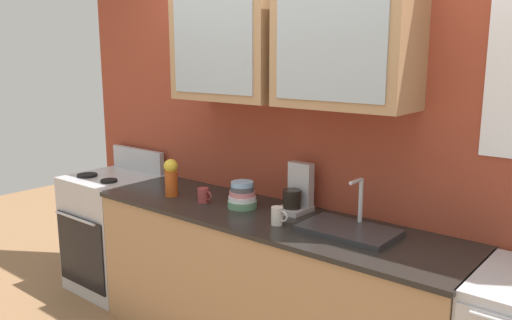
{
  "coord_description": "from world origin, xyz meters",
  "views": [
    {
      "loc": [
        1.81,
        -2.3,
        1.84
      ],
      "look_at": [
        -0.08,
        0.0,
        1.23
      ],
      "focal_mm": 36.55,
      "sensor_mm": 36.0,
      "label": 1
    }
  ],
  "objects_px": {
    "vase": "(171,177)",
    "cup_near_bowls": "(204,195)",
    "sink_faucet": "(349,229)",
    "bowl_stack": "(242,196)",
    "stove_range": "(113,232)",
    "cup_near_sink": "(278,216)",
    "coffee_maker": "(297,193)"
  },
  "relations": [
    {
      "from": "sink_faucet",
      "to": "coffee_maker",
      "type": "relative_size",
      "value": 1.73
    },
    {
      "from": "vase",
      "to": "stove_range",
      "type": "bearing_deg",
      "value": 174.73
    },
    {
      "from": "cup_near_sink",
      "to": "stove_range",
      "type": "bearing_deg",
      "value": 176.64
    },
    {
      "from": "coffee_maker",
      "to": "stove_range",
      "type": "bearing_deg",
      "value": -173.57
    },
    {
      "from": "cup_near_sink",
      "to": "cup_near_bowls",
      "type": "distance_m",
      "value": 0.63
    },
    {
      "from": "cup_near_sink",
      "to": "coffee_maker",
      "type": "relative_size",
      "value": 0.36
    },
    {
      "from": "vase",
      "to": "cup_near_bowls",
      "type": "xyz_separation_m",
      "value": [
        0.27,
        0.03,
        -0.09
      ]
    },
    {
      "from": "stove_range",
      "to": "bowl_stack",
      "type": "bearing_deg",
      "value": 1.21
    },
    {
      "from": "sink_faucet",
      "to": "coffee_maker",
      "type": "xyz_separation_m",
      "value": [
        -0.44,
        0.15,
        0.09
      ]
    },
    {
      "from": "cup_near_bowls",
      "to": "coffee_maker",
      "type": "height_order",
      "value": "coffee_maker"
    },
    {
      "from": "sink_faucet",
      "to": "vase",
      "type": "xyz_separation_m",
      "value": [
        -1.27,
        -0.1,
        0.11
      ]
    },
    {
      "from": "stove_range",
      "to": "cup_near_sink",
      "type": "xyz_separation_m",
      "value": [
        1.69,
        -0.1,
        0.5
      ]
    },
    {
      "from": "stove_range",
      "to": "coffee_maker",
      "type": "xyz_separation_m",
      "value": [
        1.62,
        0.18,
        0.56
      ]
    },
    {
      "from": "sink_faucet",
      "to": "vase",
      "type": "bearing_deg",
      "value": -175.31
    },
    {
      "from": "cup_near_sink",
      "to": "coffee_maker",
      "type": "height_order",
      "value": "coffee_maker"
    },
    {
      "from": "stove_range",
      "to": "sink_faucet",
      "type": "bearing_deg",
      "value": 0.87
    },
    {
      "from": "vase",
      "to": "coffee_maker",
      "type": "bearing_deg",
      "value": 17.06
    },
    {
      "from": "sink_faucet",
      "to": "vase",
      "type": "height_order",
      "value": "sink_faucet"
    },
    {
      "from": "stove_range",
      "to": "vase",
      "type": "distance_m",
      "value": 0.98
    },
    {
      "from": "stove_range",
      "to": "sink_faucet",
      "type": "relative_size",
      "value": 2.18
    },
    {
      "from": "vase",
      "to": "cup_near_bowls",
      "type": "distance_m",
      "value": 0.29
    },
    {
      "from": "stove_range",
      "to": "vase",
      "type": "relative_size",
      "value": 4.36
    },
    {
      "from": "bowl_stack",
      "to": "coffee_maker",
      "type": "height_order",
      "value": "coffee_maker"
    },
    {
      "from": "bowl_stack",
      "to": "cup_near_sink",
      "type": "height_order",
      "value": "bowl_stack"
    },
    {
      "from": "coffee_maker",
      "to": "cup_near_bowls",
      "type": "bearing_deg",
      "value": -157.89
    },
    {
      "from": "sink_faucet",
      "to": "cup_near_sink",
      "type": "xyz_separation_m",
      "value": [
        -0.37,
        -0.13,
        0.03
      ]
    },
    {
      "from": "sink_faucet",
      "to": "cup_near_bowls",
      "type": "xyz_separation_m",
      "value": [
        -1.0,
        -0.08,
        0.03
      ]
    },
    {
      "from": "cup_near_bowls",
      "to": "coffee_maker",
      "type": "distance_m",
      "value": 0.61
    },
    {
      "from": "stove_range",
      "to": "cup_near_sink",
      "type": "relative_size",
      "value": 10.47
    },
    {
      "from": "vase",
      "to": "coffee_maker",
      "type": "xyz_separation_m",
      "value": [
        0.83,
        0.26,
        -0.02
      ]
    },
    {
      "from": "stove_range",
      "to": "cup_near_bowls",
      "type": "xyz_separation_m",
      "value": [
        1.06,
        -0.05,
        0.49
      ]
    },
    {
      "from": "sink_faucet",
      "to": "bowl_stack",
      "type": "height_order",
      "value": "sink_faucet"
    }
  ]
}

